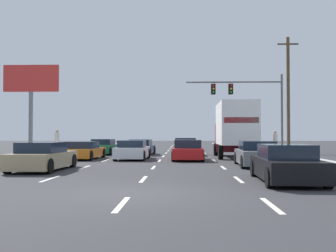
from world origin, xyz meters
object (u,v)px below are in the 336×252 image
at_px(car_silver, 186,147).
at_px(pedestrian_near_corner, 275,143).
at_px(box_truck, 235,127).
at_px(utility_pole_mid, 288,93).
at_px(roadside_billboard, 31,89).
at_px(car_white, 133,151).
at_px(traffic_signal_mast, 243,95).
at_px(car_green, 104,147).
at_px(car_red, 188,151).
at_px(pedestrian_mid_block, 57,141).
at_px(car_gray, 257,155).
at_px(car_navy, 141,148).
at_px(car_black, 286,164).
at_px(car_tan, 43,157).
at_px(car_orange, 84,151).

bearing_deg(car_silver, pedestrian_near_corner, -23.28).
distance_m(box_truck, utility_pole_mid, 9.16).
bearing_deg(roadside_billboard, car_white, -39.11).
xyz_separation_m(car_white, box_truck, (6.90, 1.99, 1.55)).
bearing_deg(car_silver, utility_pole_mid, 18.80).
bearing_deg(car_white, traffic_signal_mast, 50.14).
xyz_separation_m(car_green, car_red, (6.81, -7.15, -0.00)).
bearing_deg(utility_pole_mid, pedestrian_mid_block, -171.84).
relative_size(car_gray, traffic_signal_mast, 0.48).
distance_m(car_green, utility_pole_mid, 16.47).
bearing_deg(car_navy, car_white, -89.34).
bearing_deg(car_red, utility_pole_mid, 46.16).
height_order(car_navy, box_truck, box_truck).
height_order(car_black, traffic_signal_mast, traffic_signal_mast).
bearing_deg(car_black, box_truck, 89.37).
bearing_deg(car_green, car_red, -46.42).
relative_size(car_gray, pedestrian_mid_block, 2.24).
bearing_deg(car_red, pedestrian_near_corner, 28.73).
bearing_deg(pedestrian_near_corner, car_navy, 162.40).
height_order(car_tan, roadside_billboard, roadside_billboard).
bearing_deg(box_truck, traffic_signal_mast, 77.40).
relative_size(car_red, roadside_billboard, 0.53).
distance_m(car_red, pedestrian_mid_block, 12.33).
relative_size(car_navy, car_white, 1.02).
distance_m(car_silver, pedestrian_near_corner, 6.94).
relative_size(car_tan, box_truck, 0.60).
relative_size(roadside_billboard, pedestrian_mid_block, 4.09).
xyz_separation_m(car_tan, car_navy, (2.98, 13.80, -0.02)).
height_order(car_navy, car_gray, car_gray).
bearing_deg(utility_pole_mid, car_white, -145.36).
bearing_deg(car_white, car_red, -9.95).
distance_m(car_red, car_gray, 5.73).
bearing_deg(utility_pole_mid, box_truck, -130.00).
xyz_separation_m(car_red, traffic_signal_mast, (5.23, 11.20, 4.69)).
relative_size(car_white, pedestrian_near_corner, 2.40).
bearing_deg(traffic_signal_mast, car_silver, -136.61).
height_order(car_tan, car_red, car_red).
bearing_deg(car_black, car_red, 105.99).
relative_size(box_truck, roadside_billboard, 0.96).
relative_size(car_white, car_gray, 1.00).
distance_m(car_navy, pedestrian_mid_block, 6.86).
height_order(car_orange, car_red, car_red).
relative_size(car_green, traffic_signal_mast, 0.49).
bearing_deg(roadside_billboard, box_truck, -19.97).
height_order(car_black, pedestrian_near_corner, pedestrian_near_corner).
distance_m(box_truck, traffic_signal_mast, 9.33).
bearing_deg(pedestrian_mid_block, car_white, -40.15).
bearing_deg(car_orange, car_gray, -27.98).
height_order(car_white, car_red, car_red).
xyz_separation_m(car_black, pedestrian_mid_block, (-13.66, 17.51, 0.50)).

